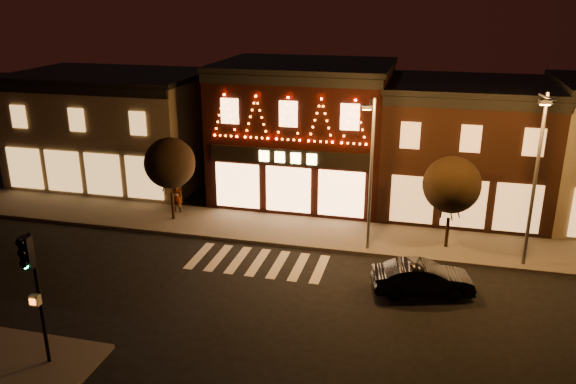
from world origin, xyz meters
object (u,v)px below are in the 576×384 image
at_px(dark_sedan, 422,278).
at_px(pedestrian, 177,197).
at_px(traffic_signal_near, 32,275).
at_px(streetlamp_mid, 370,164).

height_order(dark_sedan, pedestrian, pedestrian).
xyz_separation_m(traffic_signal_near, pedestrian, (-1.70, 14.53, -2.48)).
bearing_deg(streetlamp_mid, pedestrian, 160.11).
distance_m(streetlamp_mid, pedestrian, 12.05).
bearing_deg(dark_sedan, pedestrian, 53.52).
bearing_deg(dark_sedan, traffic_signal_near, 111.38).
distance_m(streetlamp_mid, dark_sedan, 5.91).
bearing_deg(pedestrian, dark_sedan, 154.04).
bearing_deg(dark_sedan, streetlamp_mid, 25.18).
bearing_deg(pedestrian, streetlamp_mid, 164.70).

